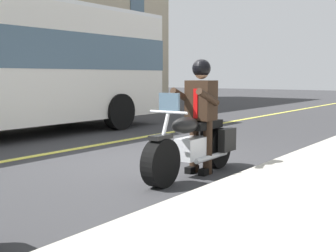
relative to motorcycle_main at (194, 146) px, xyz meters
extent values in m
plane|color=#333335|center=(-0.31, -1.24, -0.45)|extent=(80.00, 80.00, 0.00)
cube|color=#E5DB4C|center=(-0.31, -3.24, -0.45)|extent=(60.00, 0.16, 0.01)
cylinder|color=black|center=(0.85, 0.02, -0.12)|extent=(0.67, 0.22, 0.66)
cylinder|color=black|center=(-0.70, -0.02, -0.12)|extent=(0.67, 0.22, 0.66)
cube|color=silver|center=(0.05, 0.00, -0.03)|extent=(0.57, 0.30, 0.32)
ellipsoid|color=black|center=(0.25, 0.00, 0.33)|extent=(0.57, 0.30, 0.24)
cube|color=black|center=(-0.30, -0.01, 0.29)|extent=(0.71, 0.30, 0.12)
cube|color=black|center=(-0.66, 0.20, 0.03)|extent=(0.40, 0.13, 0.36)
cube|color=black|center=(-0.65, -0.24, 0.03)|extent=(0.40, 0.13, 0.36)
cylinder|color=silver|center=(0.83, 0.02, 0.15)|extent=(0.35, 0.06, 0.76)
cylinder|color=silver|center=(0.67, 0.02, 0.55)|extent=(0.05, 0.60, 0.04)
cube|color=black|center=(0.85, 0.02, 0.23)|extent=(0.36, 0.17, 0.06)
cylinder|color=silver|center=(-0.26, 0.15, -0.19)|extent=(0.90, 0.11, 0.08)
cube|color=slate|center=(0.65, 0.02, 0.67)|extent=(0.05, 0.32, 0.28)
cylinder|color=black|center=(-0.21, 0.11, -0.03)|extent=(0.14, 0.14, 0.84)
cube|color=black|center=(-0.15, 0.11, -0.40)|extent=(0.26, 0.12, 0.10)
cylinder|color=black|center=(-0.20, -0.13, -0.03)|extent=(0.14, 0.14, 0.84)
cube|color=black|center=(-0.14, -0.13, -0.40)|extent=(0.26, 0.12, 0.10)
cube|color=black|center=(-0.20, -0.01, 0.67)|extent=(0.33, 0.41, 0.60)
cube|color=red|center=(-0.04, 0.00, 0.63)|extent=(0.03, 0.07, 0.44)
cylinder|color=black|center=(-0.03, 0.22, 0.73)|extent=(0.55, 0.12, 0.28)
cylinder|color=black|center=(-0.02, -0.22, 0.73)|extent=(0.55, 0.12, 0.28)
sphere|color=tan|center=(-0.20, -0.01, 1.10)|extent=(0.22, 0.22, 0.22)
sphere|color=black|center=(-0.20, -0.01, 1.15)|extent=(0.28, 0.28, 0.28)
cube|color=slate|center=(-5.35, -5.92, 1.55)|extent=(0.06, 2.40, 1.90)
cylinder|color=black|center=(-3.45, -7.12, 0.05)|extent=(1.00, 0.30, 1.00)
cylinder|color=black|center=(-3.45, -4.72, 0.05)|extent=(1.00, 0.30, 1.00)
cube|color=slate|center=(-13.03, -12.21, 1.55)|extent=(1.10, 0.06, 1.60)
cube|color=slate|center=(-7.26, -12.21, 1.55)|extent=(1.10, 0.06, 1.60)
cube|color=slate|center=(-13.03, -12.21, 4.55)|extent=(1.10, 0.06, 1.60)
camera|label=1|loc=(5.41, 3.52, 1.04)|focal=46.74mm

